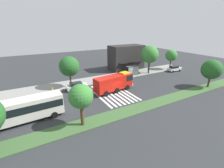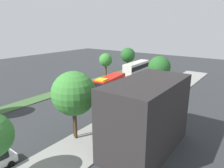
{
  "view_description": "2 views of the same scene",
  "coord_description": "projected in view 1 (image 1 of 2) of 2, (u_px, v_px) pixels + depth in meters",
  "views": [
    {
      "loc": [
        -15.54,
        -26.35,
        13.24
      ],
      "look_at": [
        -0.23,
        0.98,
        1.59
      ],
      "focal_mm": 25.13,
      "sensor_mm": 36.0,
      "label": 1
    },
    {
      "loc": [
        30.82,
        23.63,
        12.79
      ],
      "look_at": [
        -1.23,
        0.34,
        1.64
      ],
      "focal_mm": 33.35,
      "sensor_mm": 36.0,
      "label": 2
    }
  ],
  "objects": [
    {
      "name": "sidewalk_tree_center",
      "position": [
        171.0,
        56.0,
        49.14
      ],
      "size": [
        3.6,
        3.6,
        6.19
      ],
      "color": "#513823",
      "rests_on": "sidewalk"
    },
    {
      "name": "sidewalk",
      "position": [
        97.0,
        80.0,
        40.87
      ],
      "size": [
        60.0,
        5.72,
        0.14
      ],
      "primitive_type": "cube",
      "color": "gray",
      "rests_on": "ground_plane"
    },
    {
      "name": "fire_hydrant",
      "position": [
        52.0,
        89.0,
        33.51
      ],
      "size": [
        0.28,
        0.28,
        0.7
      ],
      "primitive_type": "cylinder",
      "color": "gold",
      "rests_on": "sidewalk"
    },
    {
      "name": "storefront_building",
      "position": [
        126.0,
        57.0,
        49.94
      ],
      "size": [
        10.77,
        6.18,
        7.56
      ],
      "color": "#282626",
      "rests_on": "ground_plane"
    },
    {
      "name": "transit_bus",
      "position": [
        25.0,
        109.0,
        22.49
      ],
      "size": [
        10.65,
        3.23,
        3.52
      ],
      "rotation": [
        0.0,
        0.0,
        3.19
      ],
      "color": "silver",
      "rests_on": "ground_plane"
    },
    {
      "name": "bus_stop_shelter",
      "position": [
        133.0,
        69.0,
        44.09
      ],
      "size": [
        3.5,
        1.4,
        2.46
      ],
      "color": "#4C4C51",
      "rests_on": "sidewalk"
    },
    {
      "name": "sidewalk_tree_west",
      "position": [
        150.0,
        54.0,
        44.63
      ],
      "size": [
        4.95,
        4.95,
        7.94
      ],
      "color": "#47301E",
      "rests_on": "sidewalk"
    },
    {
      "name": "ground_plane",
      "position": [
        115.0,
        92.0,
        33.28
      ],
      "size": [
        120.0,
        120.0,
        0.0
      ],
      "primitive_type": "plane",
      "color": "#2D3033"
    },
    {
      "name": "median_tree_west",
      "position": [
        81.0,
        97.0,
        20.66
      ],
      "size": [
        3.31,
        3.31,
        6.05
      ],
      "color": "#513823",
      "rests_on": "median_strip"
    },
    {
      "name": "parked_car_west",
      "position": [
        77.0,
        86.0,
        34.22
      ],
      "size": [
        4.57,
        2.25,
        1.72
      ],
      "rotation": [
        0.0,
        0.0,
        -0.05
      ],
      "color": "silver",
      "rests_on": "ground_plane"
    },
    {
      "name": "median_tree_center",
      "position": [
        212.0,
        70.0,
        34.41
      ],
      "size": [
        4.32,
        4.32,
        6.27
      ],
      "color": "#47301E",
      "rests_on": "median_strip"
    },
    {
      "name": "sidewalk_tree_far_west",
      "position": [
        69.0,
        66.0,
        34.31
      ],
      "size": [
        4.41,
        4.41,
        6.96
      ],
      "color": "#513823",
      "rests_on": "sidewalk"
    },
    {
      "name": "street_lamp",
      "position": [
        150.0,
        61.0,
        44.92
      ],
      "size": [
        0.36,
        0.36,
        6.01
      ],
      "color": "#2D2D30",
      "rests_on": "sidewalk"
    },
    {
      "name": "parked_car_mid",
      "position": [
        174.0,
        68.0,
        48.37
      ],
      "size": [
        4.36,
        2.14,
        1.72
      ],
      "rotation": [
        0.0,
        0.0,
        -0.04
      ],
      "color": "silver",
      "rests_on": "ground_plane"
    },
    {
      "name": "fire_truck",
      "position": [
        115.0,
        82.0,
        33.42
      ],
      "size": [
        9.22,
        3.7,
        3.68
      ],
      "rotation": [
        0.0,
        0.0,
        0.14
      ],
      "color": "red",
      "rests_on": "ground_plane"
    },
    {
      "name": "median_strip",
      "position": [
        139.0,
        108.0,
        26.76
      ],
      "size": [
        60.0,
        3.0,
        0.14
      ],
      "primitive_type": "cube",
      "color": "#3D6033",
      "rests_on": "ground_plane"
    },
    {
      "name": "crosswalk",
      "position": [
        112.0,
        93.0,
        32.92
      ],
      "size": [
        6.75,
        11.61,
        0.01
      ],
      "color": "silver",
      "rests_on": "ground_plane"
    },
    {
      "name": "bench_near_shelter",
      "position": [
        121.0,
        75.0,
        42.69
      ],
      "size": [
        1.6,
        0.5,
        0.9
      ],
      "color": "#4C3823",
      "rests_on": "sidewalk"
    }
  ]
}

